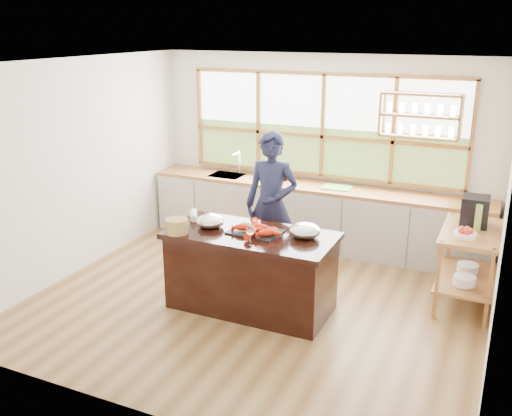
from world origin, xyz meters
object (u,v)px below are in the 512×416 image
Objects in this scene: cook at (271,205)px; wicker_basket at (177,226)px; island at (251,271)px; espresso_machine at (475,211)px.

wicker_basket is (-0.58, -1.28, 0.05)m from cook.
espresso_machine reaches higher than island.
island is 5.51× the size of espresso_machine.
espresso_machine is (2.35, 0.34, 0.14)m from cook.
cook is (-0.16, 0.95, 0.47)m from island.
espresso_machine is 3.34m from wicker_basket.
espresso_machine is 1.35× the size of wicker_basket.
island is 1.07m from cook.
espresso_machine is at bearing 5.49° from cook.
island is 0.96m from wicker_basket.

